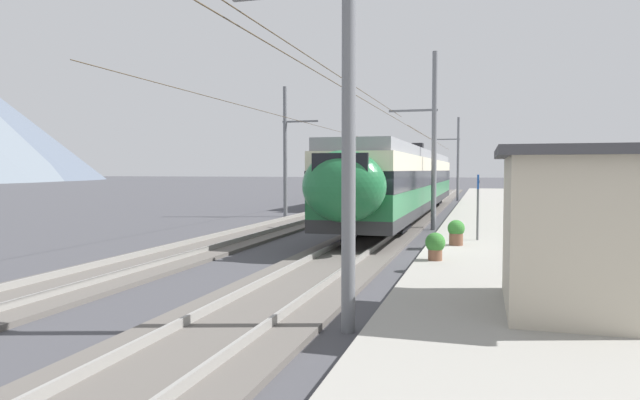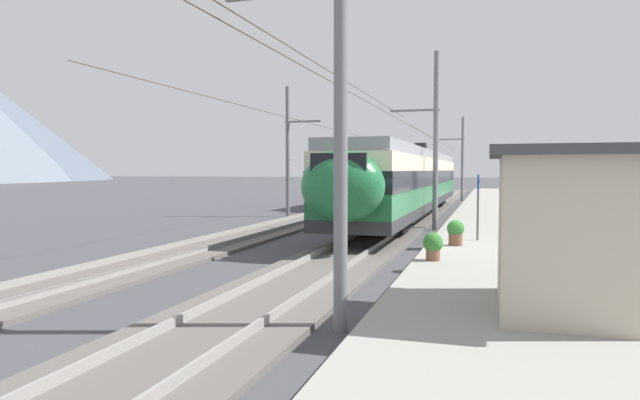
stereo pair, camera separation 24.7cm
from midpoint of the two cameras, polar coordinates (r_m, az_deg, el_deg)
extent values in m
plane|color=#424247|center=(18.69, 8.93, -5.51)|extent=(400.00, 400.00, 0.00)
cube|color=gray|center=(18.56, 21.93, -5.26)|extent=(120.00, 6.98, 0.31)
cube|color=#5B5651|center=(18.99, 3.91, -5.16)|extent=(120.00, 3.00, 0.12)
cube|color=gray|center=(18.82, 6.05, -4.81)|extent=(120.00, 0.07, 0.16)
cube|color=gray|center=(19.14, 1.81, -4.66)|extent=(120.00, 0.07, 0.16)
cube|color=#5B5651|center=(20.81, -10.38, -4.48)|extent=(120.00, 3.00, 0.12)
cube|color=gray|center=(20.47, -8.60, -4.19)|extent=(120.00, 0.07, 0.16)
cube|color=gray|center=(21.13, -12.12, -4.00)|extent=(120.00, 0.07, 0.16)
cube|color=#2D2D30|center=(32.69, 9.52, -0.22)|extent=(30.21, 2.90, 0.45)
cube|color=#1E6638|center=(32.66, 9.53, 0.92)|extent=(30.21, 2.90, 0.85)
cube|color=black|center=(32.64, 9.55, 2.33)|extent=(30.21, 2.94, 0.75)
cube|color=beige|center=(32.64, 9.56, 3.55)|extent=(30.21, 2.90, 0.65)
cube|color=gray|center=(32.65, 9.57, 4.52)|extent=(29.91, 2.70, 0.45)
cube|color=black|center=(23.50, 6.52, -2.53)|extent=(2.80, 2.32, 0.42)
cube|color=black|center=(42.01, 11.19, -0.11)|extent=(2.80, 2.32, 0.42)
ellipsoid|color=#1E6638|center=(17.25, 2.73, 1.40)|extent=(1.80, 2.67, 2.25)
cube|color=black|center=(16.76, 2.31, 2.81)|extent=(0.16, 1.74, 1.19)
cube|color=black|center=(37.17, 10.49, 5.22)|extent=(0.90, 0.70, 0.70)
cube|color=#2D2D30|center=(53.40, 6.76, 1.07)|extent=(32.86, 2.89, 0.45)
cube|color=#1E429E|center=(53.38, 6.77, 1.76)|extent=(32.86, 2.89, 0.85)
cube|color=black|center=(53.37, 6.77, 2.62)|extent=(32.86, 2.93, 0.75)
cube|color=white|center=(53.37, 6.78, 3.37)|extent=(32.86, 2.89, 0.65)
cube|color=gray|center=(53.38, 6.78, 3.96)|extent=(32.56, 2.69, 0.45)
cube|color=black|center=(43.45, 4.36, 0.05)|extent=(2.80, 2.31, 0.42)
cube|color=black|center=(63.46, 8.40, 0.98)|extent=(2.80, 2.31, 0.42)
ellipsoid|color=#1E429E|center=(36.79, 2.05, 2.29)|extent=(1.80, 2.66, 2.25)
cube|color=black|center=(36.31, 1.84, 2.95)|extent=(0.16, 1.73, 1.19)
cube|color=black|center=(58.24, 7.65, 4.45)|extent=(0.90, 0.70, 0.70)
cylinder|color=slate|center=(9.48, 2.89, 9.27)|extent=(0.24, 0.24, 7.60)
cylinder|color=#473823|center=(10.46, -8.10, 18.49)|extent=(40.16, 0.02, 0.02)
cylinder|color=slate|center=(26.26, 12.05, 5.91)|extent=(0.24, 0.24, 8.21)
cube|color=slate|center=(26.48, 9.95, 9.03)|extent=(0.10, 2.26, 0.10)
cylinder|color=#473823|center=(26.59, 7.83, 8.48)|extent=(40.16, 0.02, 0.02)
cylinder|color=slate|center=(51.87, 14.53, 4.08)|extent=(0.24, 0.24, 7.55)
cube|color=slate|center=(51.99, 13.47, 6.08)|extent=(0.10, 2.26, 0.10)
cylinder|color=#473823|center=(52.05, 12.39, 5.82)|extent=(40.16, 0.02, 0.02)
cylinder|color=slate|center=(33.17, -3.12, 4.94)|extent=(0.24, 0.24, 7.71)
cube|color=slate|center=(32.97, -1.56, 8.05)|extent=(0.10, 2.20, 0.10)
cylinder|color=#473823|center=(32.65, 0.04, 7.66)|extent=(40.16, 0.02, 0.02)
cylinder|color=#59595B|center=(20.27, 16.22, -0.75)|extent=(0.08, 0.08, 2.31)
cube|color=#19479E|center=(20.24, 16.26, 1.81)|extent=(0.70, 0.06, 0.50)
cube|color=black|center=(20.24, 16.36, 1.81)|extent=(0.52, 0.01, 0.10)
cylinder|color=#383842|center=(11.77, 20.20, -7.16)|extent=(0.14, 0.14, 0.82)
cylinder|color=#383842|center=(11.92, 20.16, -7.03)|extent=(0.14, 0.14, 0.82)
ellipsoid|color=tan|center=(11.74, 20.24, -3.63)|extent=(0.36, 0.22, 0.62)
sphere|color=tan|center=(11.70, 20.28, -1.44)|extent=(0.22, 0.22, 0.22)
cylinder|color=tan|center=(11.53, 20.30, -4.00)|extent=(0.09, 0.09, 0.58)
cylinder|color=tan|center=(11.97, 20.18, -3.75)|extent=(0.09, 0.09, 0.58)
cube|color=black|center=(12.98, 20.46, -7.40)|extent=(0.32, 0.18, 0.30)
torus|color=black|center=(12.94, 20.48, -6.54)|extent=(0.16, 0.02, 0.16)
cylinder|color=brown|center=(18.79, 14.08, -3.94)|extent=(0.45, 0.45, 0.39)
sphere|color=#33752D|center=(18.75, 14.10, -2.85)|extent=(0.55, 0.55, 0.55)
sphere|color=#DB5193|center=(18.74, 14.10, -2.47)|extent=(0.31, 0.31, 0.31)
cylinder|color=brown|center=(15.56, 11.95, -5.49)|extent=(0.38, 0.38, 0.33)
sphere|color=#33752D|center=(15.52, 11.96, -4.30)|extent=(0.55, 0.55, 0.55)
sphere|color=gold|center=(15.50, 11.97, -3.85)|extent=(0.30, 0.30, 0.30)
cube|color=#B7AD99|center=(10.66, 24.06, -3.20)|extent=(3.13, 2.03, 2.69)
cube|color=#3D3D42|center=(10.60, 24.23, 4.49)|extent=(3.53, 2.43, 0.16)
camera|label=1|loc=(0.12, -89.66, 0.02)|focal=31.22mm
camera|label=2|loc=(0.12, 90.34, -0.02)|focal=31.22mm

